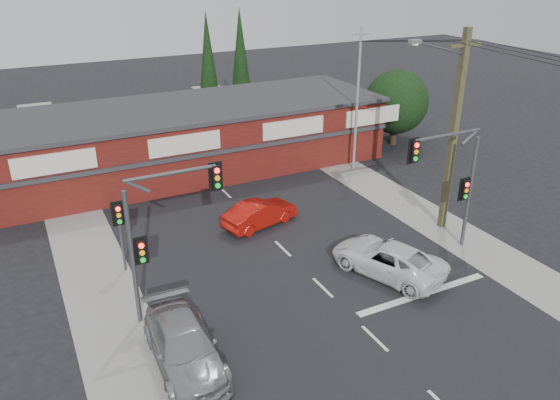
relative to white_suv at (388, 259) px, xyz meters
name	(u,v)px	position (x,y,z in m)	size (l,w,h in m)	color
ground	(333,297)	(-3.17, -0.57, -0.72)	(120.00, 120.00, 0.00)	black
road_strip	(279,245)	(-3.17, 4.43, -0.71)	(14.00, 70.00, 0.01)	black
verge_left	(100,288)	(-11.67, 4.43, -0.71)	(3.00, 70.00, 0.02)	gray
verge_right	(416,211)	(5.33, 4.43, -0.71)	(3.00, 70.00, 0.02)	gray
stop_line	(423,294)	(0.33, -2.07, -0.70)	(6.50, 0.35, 0.01)	silver
white_suv	(388,259)	(0.00, 0.00, 0.00)	(2.38, 5.16, 1.43)	white
silver_suv	(184,346)	(-9.84, -1.67, 0.02)	(2.07, 5.10, 1.48)	#97989B
red_sedan	(260,213)	(-3.08, 6.78, -0.04)	(1.43, 4.11, 1.36)	#A5100A
lane_dashes	(283,249)	(-3.17, 3.98, -0.70)	(0.12, 46.70, 0.01)	silver
shop_building	(182,138)	(-4.16, 16.42, 1.42)	(27.30, 8.40, 4.22)	#4B120F
tree_cluster	(394,104)	(11.52, 14.87, 2.18)	(5.90, 5.10, 5.50)	#2D2116
conifer_near	(208,62)	(0.33, 23.43, 4.76)	(1.80, 1.80, 9.25)	#2D2116
conifer_far	(240,55)	(3.83, 25.43, 4.76)	(1.80, 1.80, 9.25)	#2D2116
traffic_mast_left	(158,225)	(-9.59, 1.44, 3.21)	(3.77, 0.27, 5.97)	#47494C
traffic_mast_right	(454,173)	(3.70, 0.44, 3.23)	(3.96, 0.27, 5.97)	#47494C
pedestal_signal	(119,222)	(-10.37, 5.44, 1.69)	(0.55, 0.27, 3.38)	#47494C
utility_pole	(453,127)	(5.20, 2.42, 4.68)	(4.38, 0.59, 10.00)	#4C462A
steel_pole	(357,99)	(5.83, 11.43, 3.99)	(1.20, 0.16, 9.00)	gray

